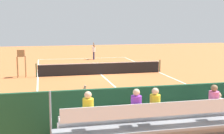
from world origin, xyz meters
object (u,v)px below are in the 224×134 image
(tennis_net, at_px, (101,68))
(umpire_chair, at_px, (21,60))
(equipment_bag, at_px, (183,126))
(tennis_ball_far, at_px, (95,61))
(line_judge, at_px, (84,110))
(bleacher_stand, at_px, (189,124))
(tennis_ball_near, at_px, (115,59))
(tennis_racket, at_px, (87,59))
(tennis_player, at_px, (94,50))

(tennis_net, height_order, umpire_chair, umpire_chair)
(equipment_bag, relative_size, tennis_ball_far, 13.64)
(tennis_ball_far, bearing_deg, equipment_bag, 89.40)
(line_judge, bearing_deg, equipment_bag, 176.10)
(bleacher_stand, xyz_separation_m, tennis_ball_near, (-3.42, -24.61, -0.95))
(tennis_racket, distance_m, tennis_ball_far, 1.87)
(tennis_net, relative_size, equipment_bag, 11.44)
(equipment_bag, xyz_separation_m, tennis_racket, (0.37, -23.50, -0.16))
(umpire_chair, xyz_separation_m, tennis_ball_far, (-7.18, -8.13, -1.28))
(tennis_ball_far, bearing_deg, tennis_racket, -71.24)
(tennis_ball_near, height_order, tennis_ball_far, same)
(equipment_bag, bearing_deg, bleacher_stand, 68.54)
(equipment_bag, xyz_separation_m, tennis_player, (-0.34, -23.22, 0.84))
(tennis_net, height_order, tennis_racket, tennis_net)
(equipment_bag, distance_m, tennis_racket, 23.50)
(equipment_bag, bearing_deg, tennis_racket, -89.09)
(equipment_bag, height_order, tennis_racket, equipment_bag)
(equipment_bag, bearing_deg, tennis_player, -90.85)
(umpire_chair, xyz_separation_m, line_judge, (-3.00, 13.33, -0.30))
(bleacher_stand, height_order, tennis_ball_near, bleacher_stand)
(bleacher_stand, relative_size, tennis_ball_near, 137.27)
(tennis_ball_near, bearing_deg, tennis_racket, -16.28)
(umpire_chair, relative_size, tennis_ball_far, 32.42)
(tennis_net, xyz_separation_m, bleacher_stand, (0.03, 15.39, 0.48))
(equipment_bag, bearing_deg, umpire_chair, -62.92)
(tennis_net, height_order, tennis_ball_near, tennis_net)
(equipment_bag, bearing_deg, tennis_ball_near, -96.66)
(bleacher_stand, distance_m, tennis_ball_near, 24.86)
(bleacher_stand, xyz_separation_m, tennis_ball_far, (-1.01, -23.72, -0.95))
(tennis_ball_far, bearing_deg, tennis_player, -94.53)
(bleacher_stand, bearing_deg, equipment_bag, -111.46)
(tennis_net, xyz_separation_m, umpire_chair, (6.20, -0.20, 0.81))
(tennis_racket, bearing_deg, umpire_chair, 56.39)
(bleacher_stand, bearing_deg, line_judge, -35.47)
(umpire_chair, bearing_deg, tennis_racket, -123.61)
(bleacher_stand, distance_m, umpire_chair, 16.77)
(tennis_player, height_order, line_judge, same)
(tennis_racket, bearing_deg, tennis_ball_near, 163.72)
(equipment_bag, distance_m, tennis_player, 23.24)
(tennis_ball_far, bearing_deg, tennis_net, 83.30)
(tennis_racket, relative_size, tennis_ball_far, 8.72)
(tennis_player, height_order, tennis_ball_near, tennis_player)
(line_judge, bearing_deg, tennis_racket, -98.76)
(tennis_net, xyz_separation_m, line_judge, (3.20, 13.13, 0.51))
(tennis_player, relative_size, tennis_racket, 3.35)
(tennis_player, bearing_deg, tennis_racket, -20.86)
(tennis_player, bearing_deg, tennis_ball_far, 85.47)
(tennis_net, relative_size, line_judge, 5.35)
(umpire_chair, xyz_separation_m, equipment_bag, (-6.95, 13.60, -1.13))
(tennis_net, relative_size, tennis_racket, 17.90)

